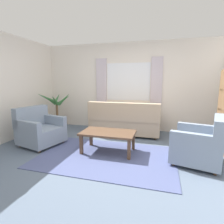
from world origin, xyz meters
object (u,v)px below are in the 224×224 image
at_px(armchair_left, 40,130).
at_px(potted_plant, 57,113).
at_px(armchair_right, 201,144).
at_px(coffee_table, 108,134).
at_px(couch, 125,121).

bearing_deg(armchair_left, potted_plant, 31.44).
relative_size(armchair_right, coffee_table, 0.92).
relative_size(armchair_left, potted_plant, 0.86).
distance_m(coffee_table, potted_plant, 2.56).
bearing_deg(potted_plant, armchair_left, -72.60).
bearing_deg(couch, potted_plant, -2.42).
relative_size(couch, potted_plant, 1.60).
relative_size(couch, armchair_left, 1.87).
height_order(couch, armchair_left, couch).
xyz_separation_m(couch, armchair_right, (1.67, -1.39, -0.01)).
relative_size(couch, coffee_table, 1.73).
relative_size(coffee_table, potted_plant, 0.93).
height_order(armchair_left, potted_plant, potted_plant).
xyz_separation_m(couch, potted_plant, (-2.19, 0.09, 0.11)).
height_order(armchair_right, potted_plant, potted_plant).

